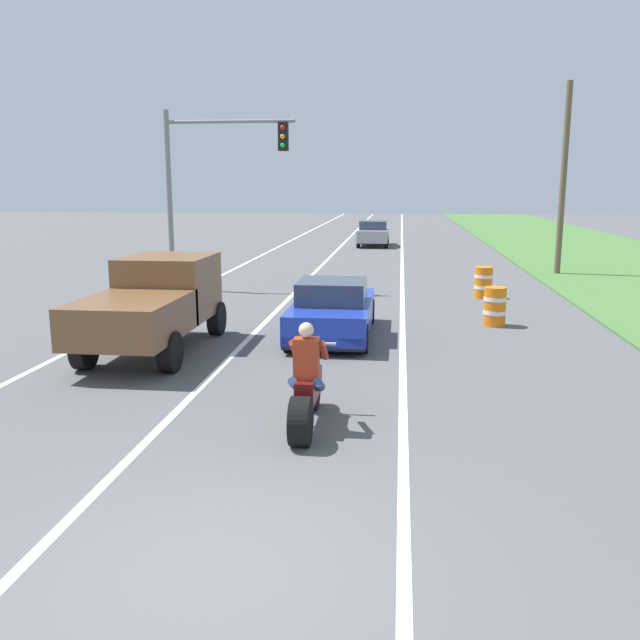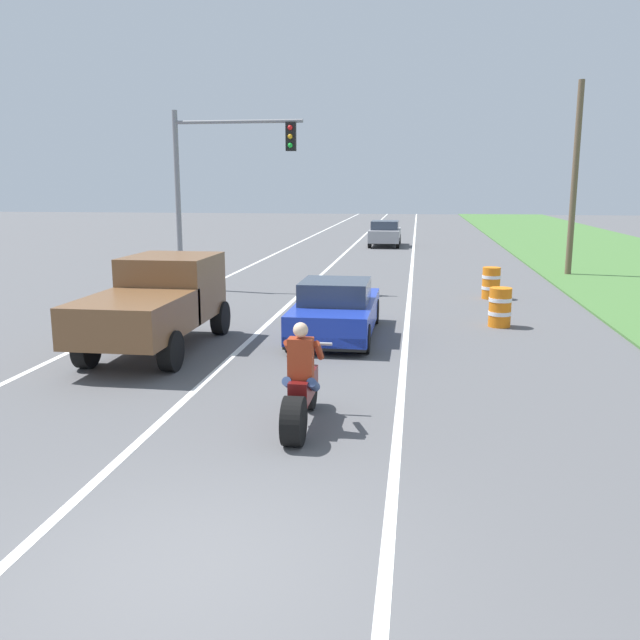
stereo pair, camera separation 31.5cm
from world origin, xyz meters
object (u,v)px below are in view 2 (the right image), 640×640
(traffic_light_mast_near, at_px, (215,172))
(construction_barrel_nearest, at_px, (500,307))
(motorcycle_with_rider, at_px, (301,391))
(sports_car_blue, at_px, (336,310))
(pickup_truck_left_lane_brown, at_px, (158,300))
(distant_car_far_ahead, at_px, (385,233))
(construction_barrel_mid, at_px, (491,283))

(traffic_light_mast_near, relative_size, construction_barrel_nearest, 6.00)
(motorcycle_with_rider, bearing_deg, sports_car_blue, 92.25)
(motorcycle_with_rider, relative_size, traffic_light_mast_near, 0.37)
(construction_barrel_nearest, bearing_deg, motorcycle_with_rider, -115.12)
(motorcycle_with_rider, bearing_deg, construction_barrel_nearest, 64.88)
(construction_barrel_nearest, bearing_deg, pickup_truck_left_lane_brown, -154.83)
(pickup_truck_left_lane_brown, xyz_separation_m, distant_car_far_ahead, (3.63, 26.37, -0.33))
(traffic_light_mast_near, bearing_deg, construction_barrel_mid, -3.86)
(sports_car_blue, bearing_deg, pickup_truck_left_lane_brown, -152.97)
(pickup_truck_left_lane_brown, xyz_separation_m, construction_barrel_nearest, (7.67, 3.60, -0.60))
(traffic_light_mast_near, bearing_deg, motorcycle_with_rider, -68.41)
(distant_car_far_ahead, bearing_deg, motorcycle_with_rider, -89.47)
(sports_car_blue, bearing_deg, motorcycle_with_rider, -87.75)
(motorcycle_with_rider, height_order, traffic_light_mast_near, traffic_light_mast_near)
(construction_barrel_nearest, height_order, distant_car_far_ahead, distant_car_far_ahead)
(sports_car_blue, height_order, pickup_truck_left_lane_brown, pickup_truck_left_lane_brown)
(traffic_light_mast_near, xyz_separation_m, distant_car_far_ahead, (4.87, 17.75, -3.21))
(traffic_light_mast_near, distance_m, construction_barrel_mid, 9.79)
(traffic_light_mast_near, height_order, distant_car_far_ahead, traffic_light_mast_near)
(pickup_truck_left_lane_brown, height_order, construction_barrel_nearest, pickup_truck_left_lane_brown)
(sports_car_blue, distance_m, construction_barrel_mid, 7.45)
(traffic_light_mast_near, height_order, construction_barrel_mid, traffic_light_mast_near)
(motorcycle_with_rider, relative_size, construction_barrel_mid, 2.21)
(pickup_truck_left_lane_brown, distance_m, distant_car_far_ahead, 26.62)
(sports_car_blue, relative_size, construction_barrel_mid, 4.30)
(pickup_truck_left_lane_brown, height_order, construction_barrel_mid, pickup_truck_left_lane_brown)
(pickup_truck_left_lane_brown, bearing_deg, construction_barrel_mid, 45.37)
(sports_car_blue, height_order, construction_barrel_mid, sports_car_blue)
(motorcycle_with_rider, xyz_separation_m, sports_car_blue, (-0.25, 6.28, 0.04))
(construction_barrel_nearest, xyz_separation_m, construction_barrel_mid, (0.23, 4.40, 0.00))
(pickup_truck_left_lane_brown, relative_size, construction_barrel_mid, 4.80)
(sports_car_blue, relative_size, pickup_truck_left_lane_brown, 0.90)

